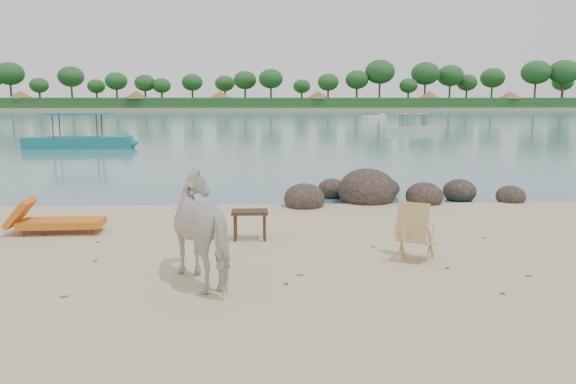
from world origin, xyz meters
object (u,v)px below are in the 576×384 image
at_px(deck_chair, 416,235).
at_px(lounge_chair, 62,220).
at_px(boat_near, 77,119).
at_px(cow, 209,230).
at_px(side_table, 250,227).
at_px(boulders, 380,193).

bearing_deg(deck_chair, lounge_chair, -167.89).
relative_size(lounge_chair, deck_chair, 2.18).
bearing_deg(lounge_chair, deck_chair, -21.09).
relative_size(lounge_chair, boat_near, 0.30).
relative_size(cow, deck_chair, 2.05).
height_order(side_table, lounge_chair, lounge_chair).
bearing_deg(side_table, boulders, 50.16).
height_order(cow, boat_near, boat_near).
bearing_deg(lounge_chair, boat_near, 104.63).
bearing_deg(deck_chair, cow, -133.32).
relative_size(boulders, cow, 3.38).
bearing_deg(boat_near, side_table, -68.66).
xyz_separation_m(cow, lounge_chair, (-3.18, 3.14, -0.49)).
relative_size(boulders, boat_near, 0.97).
height_order(deck_chair, boat_near, boat_near).
relative_size(boulders, deck_chair, 6.92).
xyz_separation_m(side_table, lounge_chair, (-3.71, 0.71, 0.02)).
xyz_separation_m(cow, boat_near, (-9.41, 23.99, 0.79)).
distance_m(cow, boat_near, 25.78).
xyz_separation_m(boulders, lounge_chair, (-7.04, -3.31, 0.09)).
distance_m(boulders, boat_near, 22.04).
distance_m(boulders, side_table, 5.22).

